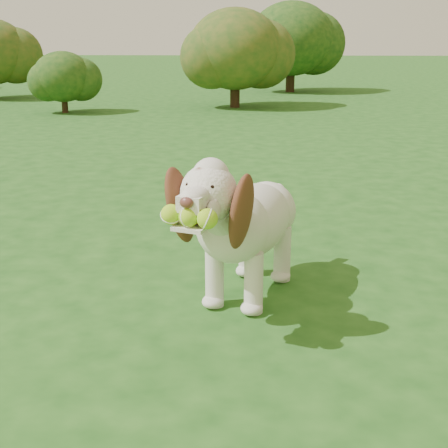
{
  "coord_description": "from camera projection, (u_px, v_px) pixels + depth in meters",
  "views": [
    {
      "loc": [
        -0.31,
        -3.14,
        1.43
      ],
      "look_at": [
        -0.47,
        -0.18,
        0.52
      ],
      "focal_mm": 50.0,
      "sensor_mm": 36.0,
      "label": 1
    }
  ],
  "objects": [
    {
      "name": "ground",
      "position": [
        311.0,
        306.0,
        3.4
      ],
      "size": [
        80.0,
        80.0,
        0.0
      ],
      "primitive_type": "plane",
      "color": "#1A4814",
      "rests_on": "ground"
    },
    {
      "name": "dog",
      "position": [
        244.0,
        219.0,
        3.35
      ],
      "size": [
        0.76,
        1.32,
        0.88
      ],
      "rotation": [
        0.0,
        0.0,
        -0.35
      ],
      "color": "silver",
      "rests_on": "ground"
    },
    {
      "name": "shrub_a",
      "position": [
        63.0,
        77.0,
        11.45
      ],
      "size": [
        1.08,
        1.08,
        1.12
      ],
      "color": "#382314",
      "rests_on": "ground"
    },
    {
      "name": "shrub_i",
      "position": [
        291.0,
        39.0,
        15.41
      ],
      "size": [
        2.12,
        2.12,
        2.2
      ],
      "color": "#382314",
      "rests_on": "ground"
    },
    {
      "name": "shrub_b",
      "position": [
        235.0,
        49.0,
        12.16
      ],
      "size": [
        1.85,
        1.85,
        1.91
      ],
      "color": "#382314",
      "rests_on": "ground"
    }
  ]
}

